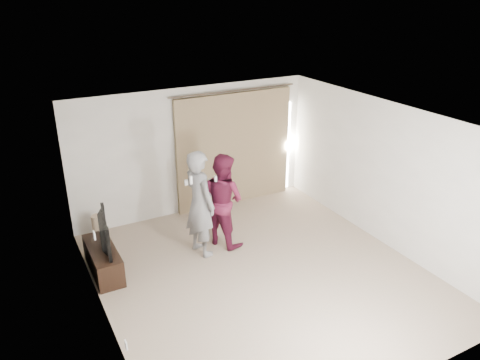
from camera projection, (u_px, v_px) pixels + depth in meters
name	position (u px, v px, depth m)	size (l,w,h in m)	color
floor	(262.00, 274.00, 7.70)	(5.50, 5.50, 0.00)	tan
wall_back	(193.00, 151.00, 9.43)	(5.00, 0.04, 2.60)	silver
wall_left	(99.00, 242.00, 6.11)	(0.04, 5.50, 2.60)	silver
ceiling	(265.00, 121.00, 6.69)	(5.00, 5.50, 0.01)	white
curtain	(235.00, 149.00, 9.81)	(2.80, 0.11, 2.46)	#967C5C
tv_console	(103.00, 260.00, 7.67)	(0.41, 1.19, 0.46)	black
tv	(100.00, 232.00, 7.47)	(1.00, 0.13, 0.58)	black
scratching_post	(98.00, 230.00, 8.66)	(0.38, 0.38, 0.50)	tan
person_man	(200.00, 203.00, 7.98)	(0.59, 0.78, 1.91)	slate
person_woman	(223.00, 200.00, 8.33)	(0.94, 1.03, 1.72)	#5C162F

